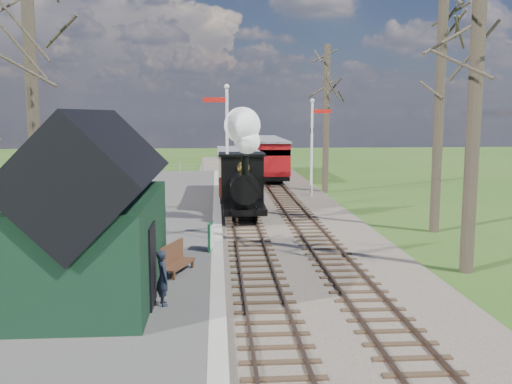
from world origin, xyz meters
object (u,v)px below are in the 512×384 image
(coach, at_px, (238,171))
(red_carriage_b, at_px, (264,154))
(station_shed, at_px, (96,216))
(bench, at_px, (175,259))
(semaphore_near, at_px, (226,141))
(person, at_px, (163,278))
(locomotive, at_px, (243,171))
(red_carriage_a, at_px, (270,159))
(sign_board, at_px, (211,237))
(semaphore_far, at_px, (313,140))

(coach, distance_m, red_carriage_b, 14.06)
(station_shed, bearing_deg, bench, 44.78)
(semaphore_near, height_order, person, semaphore_near)
(locomotive, height_order, coach, locomotive)
(semaphore_near, height_order, red_carriage_a, semaphore_near)
(red_carriage_b, distance_m, person, 32.42)
(locomotive, bearing_deg, person, -101.75)
(person, bearing_deg, coach, -24.39)
(coach, relative_size, sign_board, 8.13)
(red_carriage_a, bearing_deg, locomotive, -100.29)
(semaphore_near, distance_m, coach, 5.59)
(coach, height_order, red_carriage_a, red_carriage_a)
(semaphore_near, xyz_separation_m, semaphore_far, (5.14, 6.00, -0.27))
(coach, height_order, person, coach)
(bench, relative_size, person, 1.19)
(red_carriage_a, relative_size, red_carriage_b, 1.00)
(semaphore_near, relative_size, person, 4.52)
(semaphore_near, bearing_deg, locomotive, -49.87)
(red_carriage_a, distance_m, bench, 24.22)
(semaphore_near, height_order, sign_board, semaphore_near)
(semaphore_far, relative_size, bench, 3.50)
(semaphore_far, relative_size, coach, 0.72)
(locomotive, relative_size, bench, 3.03)
(semaphore_far, bearing_deg, bench, -112.90)
(semaphore_far, relative_size, red_carriage_b, 1.00)
(locomotive, xyz_separation_m, coach, (0.01, 6.07, -0.61))
(locomotive, distance_m, person, 12.46)
(semaphore_near, bearing_deg, coach, 81.54)
(station_shed, xyz_separation_m, red_carriage_a, (6.90, 25.49, -0.61))
(semaphore_near, xyz_separation_m, bench, (-1.69, -10.18, -3.00))
(semaphore_far, xyz_separation_m, coach, (-4.37, -0.83, -1.70))
(station_shed, relative_size, locomotive, 1.27)
(locomotive, xyz_separation_m, bench, (-2.45, -9.28, -1.64))
(semaphore_near, bearing_deg, red_carriage_a, 75.97)
(semaphore_far, bearing_deg, person, -109.96)
(coach, bearing_deg, station_shed, -104.05)
(semaphore_near, xyz_separation_m, red_carriage_b, (3.37, 18.99, -1.97))
(red_carriage_b, xyz_separation_m, bench, (-5.06, -29.16, -1.04))
(station_shed, bearing_deg, locomotive, 68.90)
(semaphore_near, distance_m, red_carriage_a, 14.04)
(station_shed, bearing_deg, semaphore_far, 64.28)
(sign_board, bearing_deg, red_carriage_b, 81.36)
(semaphore_far, distance_m, person, 20.38)
(coach, height_order, red_carriage_b, red_carriage_b)
(station_shed, height_order, person, station_shed)
(semaphore_near, xyz_separation_m, person, (-1.76, -13.02, -2.73))
(red_carriage_a, distance_m, person, 27.01)
(sign_board, bearing_deg, semaphore_far, 66.74)
(semaphore_near, height_order, coach, semaphore_near)
(red_carriage_a, xyz_separation_m, red_carriage_b, (0.00, 5.50, 0.00))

